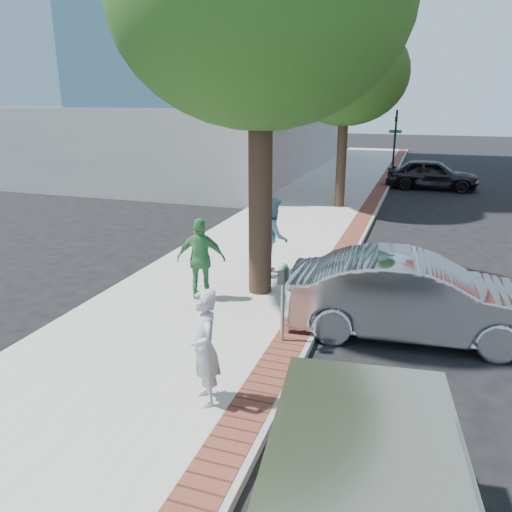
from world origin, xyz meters
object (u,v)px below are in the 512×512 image
at_px(parking_meter, 283,287).
at_px(bg_car, 432,174).
at_px(person_gray, 205,348).
at_px(person_green, 201,259).
at_px(sedan_silver, 414,297).
at_px(person_officer, 273,236).

distance_m(parking_meter, bg_car, 18.91).
distance_m(person_gray, person_green, 4.01).
relative_size(person_green, sedan_silver, 0.37).
relative_size(person_officer, sedan_silver, 0.40).
distance_m(parking_meter, person_gray, 2.27).
bearing_deg(person_gray, sedan_silver, 105.20).
xyz_separation_m(person_officer, bg_car, (3.77, 15.20, -0.37)).
height_order(person_green, sedan_silver, person_green).
bearing_deg(person_gray, parking_meter, 129.75).
relative_size(person_officer, person_green, 1.07).
bearing_deg(bg_car, sedan_silver, 179.90).
xyz_separation_m(parking_meter, bg_car, (2.51, 18.74, -0.45)).
bearing_deg(parking_meter, bg_car, 82.37).
xyz_separation_m(person_gray, bg_car, (3.04, 20.93, -0.26)).
distance_m(parking_meter, person_officer, 3.76).
xyz_separation_m(person_green, bg_car, (4.76, 17.32, -0.30)).
relative_size(parking_meter, sedan_silver, 0.30).
height_order(parking_meter, person_officer, person_officer).
bearing_deg(person_officer, person_green, 135.89).
bearing_deg(parking_meter, person_green, 147.72).
xyz_separation_m(parking_meter, person_green, (-2.25, 1.42, -0.15)).
bearing_deg(bg_car, person_officer, 166.89).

